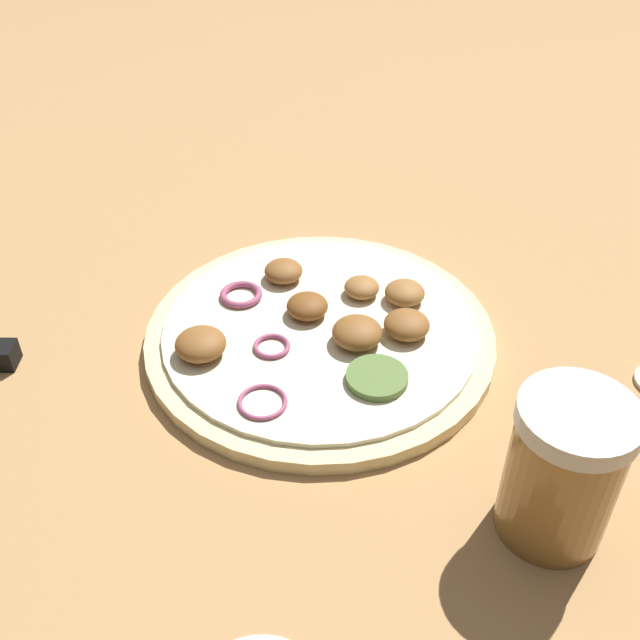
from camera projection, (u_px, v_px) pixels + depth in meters
name	position (u px, v px, depth m)	size (l,w,h in m)	color
ground_plane	(320.00, 341.00, 0.59)	(3.00, 3.00, 0.00)	tan
pizza	(320.00, 332.00, 0.58)	(0.27, 0.27, 0.03)	beige
spice_jar	(563.00, 470.00, 0.42)	(0.07, 0.07, 0.10)	olive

